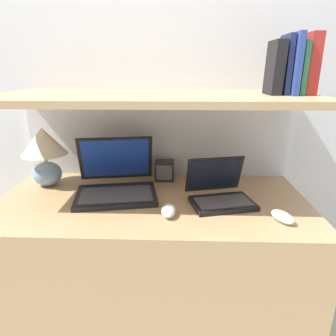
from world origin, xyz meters
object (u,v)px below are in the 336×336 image
object	(u,v)px
table_lamp	(44,150)
book_green	(299,68)
computer_mouse	(168,210)
book_black	(275,68)
router_box	(164,170)
book_blue	(292,64)
book_navy	(285,65)
laptop_large	(116,183)
book_red	(309,64)
laptop_small	(220,193)
second_mouse	(283,217)

from	to	relation	value
table_lamp	book_green	distance (m)	1.20
computer_mouse	book_black	distance (m)	0.72
router_box	book_blue	world-z (taller)	book_blue
book_navy	book_black	size ratio (longest dim) A/B	1.10
laptop_large	book_blue	xyz separation A→B (m)	(0.75, 0.00, 0.52)
laptop_large	book_navy	bearing A→B (deg)	0.32
book_red	book_blue	distance (m)	0.07
table_lamp	book_navy	bearing A→B (deg)	-4.47
laptop_large	book_navy	world-z (taller)	book_navy
table_lamp	computer_mouse	world-z (taller)	table_lamp
laptop_small	book_green	world-z (taller)	book_green
book_red	book_black	world-z (taller)	book_red
book_black	book_blue	bearing A→B (deg)	0.00
book_red	book_blue	world-z (taller)	same
laptop_large	book_green	bearing A→B (deg)	0.30
computer_mouse	book_green	xyz separation A→B (m)	(0.52, 0.22, 0.54)
laptop_large	second_mouse	world-z (taller)	laptop_large
table_lamp	second_mouse	world-z (taller)	table_lamp
second_mouse	book_blue	size ratio (longest dim) A/B	0.49
laptop_small	book_red	world-z (taller)	book_red
book_navy	laptop_small	bearing A→B (deg)	-160.50
book_green	book_navy	bearing A→B (deg)	180.00
table_lamp	second_mouse	distance (m)	1.12
laptop_small	book_red	xyz separation A→B (m)	(0.34, 0.09, 0.53)
table_lamp	book_navy	distance (m)	1.15
book_red	book_blue	size ratio (longest dim) A/B	1.00
book_green	book_black	world-z (taller)	book_black
table_lamp	computer_mouse	distance (m)	0.71
book_black	computer_mouse	bearing A→B (deg)	-152.25
computer_mouse	laptop_large	bearing A→B (deg)	139.03
table_lamp	laptop_large	size ratio (longest dim) A/B	0.70
laptop_small	table_lamp	bearing A→B (deg)	168.38
computer_mouse	router_box	size ratio (longest dim) A/B	1.01
laptop_large	book_red	xyz separation A→B (m)	(0.81, 0.00, 0.52)
table_lamp	computer_mouse	bearing A→B (deg)	-26.59
second_mouse	book_black	size ratio (longest dim) A/B	0.56
router_box	book_navy	size ratio (longest dim) A/B	0.46
second_mouse	book_blue	bearing A→B (deg)	77.89
book_red	book_green	size ratio (longest dim) A/B	1.15
book_green	book_blue	size ratio (longest dim) A/B	0.87
table_lamp	laptop_large	xyz separation A→B (m)	(0.36, -0.09, -0.13)
router_box	book_navy	xyz separation A→B (m)	(0.50, -0.18, 0.52)
laptop_large	book_blue	bearing A→B (deg)	0.31
laptop_small	book_green	xyz separation A→B (m)	(0.30, 0.09, 0.52)
computer_mouse	router_box	distance (m)	0.40
book_red	book_blue	xyz separation A→B (m)	(-0.07, 0.00, -0.00)
table_lamp	book_blue	world-z (taller)	book_blue
book_red	book_navy	xyz separation A→B (m)	(-0.10, 0.00, -0.00)
laptop_large	laptop_small	world-z (taller)	laptop_large
router_box	book_green	size ratio (longest dim) A/B	0.52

